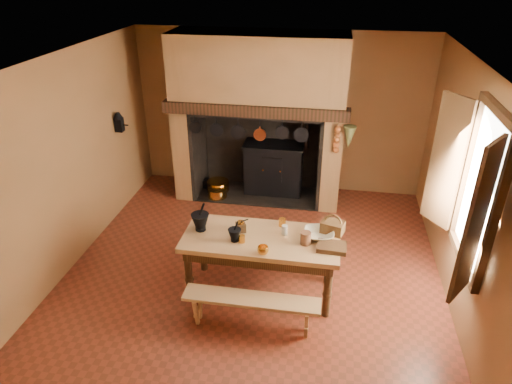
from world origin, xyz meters
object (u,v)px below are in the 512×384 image
at_px(iron_range, 274,167).
at_px(work_table, 261,246).
at_px(coffee_grinder, 241,227).
at_px(bench_front, 251,306).
at_px(wicker_basket, 333,227).
at_px(mixing_bowl, 319,234).

height_order(iron_range, work_table, iron_range).
bearing_deg(work_table, coffee_grinder, 162.04).
xyz_separation_m(iron_range, work_table, (0.21, -2.76, 0.21)).
relative_size(bench_front, wicker_basket, 4.97).
distance_m(bench_front, wicker_basket, 1.37).
distance_m(mixing_bowl, wicker_basket, 0.21).
xyz_separation_m(bench_front, coffee_grinder, (-0.27, 0.75, 0.56)).
height_order(mixing_bowl, wicker_basket, wicker_basket).
xyz_separation_m(iron_range, coffee_grinder, (-0.06, -2.67, 0.40)).
bearing_deg(wicker_basket, bench_front, -115.91).
distance_m(iron_range, work_table, 2.78).
bearing_deg(coffee_grinder, bench_front, -93.98).
bearing_deg(coffee_grinder, work_table, -41.37).
xyz_separation_m(coffee_grinder, wicker_basket, (1.11, 0.16, 0.02)).
distance_m(bench_front, mixing_bowl, 1.17).
relative_size(iron_range, coffee_grinder, 9.10).
height_order(work_table, coffee_grinder, coffee_grinder).
height_order(iron_range, coffee_grinder, iron_range).
bearing_deg(work_table, bench_front, -90.00).
xyz_separation_m(bench_front, mixing_bowl, (0.69, 0.78, 0.54)).
bearing_deg(work_table, iron_range, 94.29).
relative_size(bench_front, mixing_bowl, 4.37).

